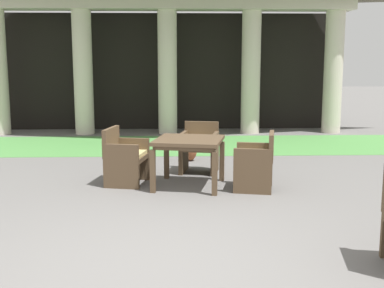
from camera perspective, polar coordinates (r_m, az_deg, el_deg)
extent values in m
plane|color=slate|center=(4.49, -4.08, -14.36)|extent=(60.00, 60.00, 0.00)
cylinder|color=beige|center=(12.63, -12.28, 7.91)|extent=(0.47, 0.47, 3.00)
cylinder|color=beige|center=(12.43, -2.81, 8.09)|extent=(0.47, 0.47, 3.00)
cylinder|color=beige|center=(12.57, 6.70, 8.05)|extent=(0.47, 0.47, 3.00)
cylinder|color=beige|center=(13.04, 15.76, 7.81)|extent=(0.47, 0.47, 3.00)
cube|color=beige|center=(12.49, -2.87, 15.54)|extent=(9.03, 0.70, 0.24)
cube|color=black|center=(13.33, -2.76, 8.19)|extent=(8.83, 0.16, 3.00)
cube|color=#519347|center=(10.81, -2.87, -0.11)|extent=(11.23, 2.56, 0.01)
cube|color=brown|center=(7.18, -0.35, 0.42)|extent=(1.10, 1.10, 0.05)
cube|color=brown|center=(7.19, -0.35, 0.02)|extent=(1.01, 1.01, 0.05)
cube|color=brown|center=(6.93, -4.49, -3.13)|extent=(0.08, 0.08, 0.60)
cube|color=brown|center=(6.77, 2.59, -3.41)|extent=(0.08, 0.08, 0.60)
cube|color=brown|center=(7.75, -2.91, -1.75)|extent=(0.08, 0.08, 0.60)
cube|color=brown|center=(7.60, 3.42, -1.97)|extent=(0.08, 0.08, 0.60)
cube|color=brown|center=(7.45, -7.40, -1.58)|extent=(0.64, 0.71, 0.07)
cube|color=#E0CC7F|center=(7.44, -7.41, -1.13)|extent=(0.59, 0.65, 0.05)
cube|color=brown|center=(7.48, -9.19, 0.29)|extent=(0.19, 0.62, 0.41)
cube|color=brown|center=(7.73, -6.76, -1.67)|extent=(0.52, 0.17, 0.64)
cube|color=brown|center=(7.19, -8.07, -2.55)|extent=(0.52, 0.17, 0.64)
cube|color=brown|center=(7.69, -5.10, -2.80)|extent=(0.07, 0.07, 0.35)
cube|color=brown|center=(7.17, -6.26, -3.74)|extent=(0.07, 0.07, 0.35)
cube|color=brown|center=(7.82, -8.38, -2.65)|extent=(0.07, 0.07, 0.35)
cube|color=brown|center=(7.31, -9.76, -3.56)|extent=(0.07, 0.07, 0.35)
cube|color=brown|center=(7.13, 7.03, -2.05)|extent=(0.63, 0.65, 0.07)
cube|color=#E0CC7F|center=(7.11, 7.04, -1.58)|extent=(0.58, 0.60, 0.05)
cube|color=brown|center=(7.08, 9.02, -0.28)|extent=(0.17, 0.56, 0.39)
cube|color=brown|center=(6.89, 6.90, -3.12)|extent=(0.52, 0.17, 0.63)
cube|color=brown|center=(7.39, 7.12, -2.25)|extent=(0.52, 0.17, 0.63)
cube|color=brown|center=(6.94, 4.95, -4.13)|extent=(0.07, 0.07, 0.36)
cube|color=brown|center=(7.43, 5.29, -3.23)|extent=(0.07, 0.07, 0.36)
cube|color=brown|center=(6.92, 8.82, -4.26)|extent=(0.07, 0.07, 0.36)
cube|color=brown|center=(7.41, 8.90, -3.34)|extent=(0.07, 0.07, 0.36)
cube|color=brown|center=(8.13, 0.82, -0.39)|extent=(0.66, 0.65, 0.07)
cube|color=#E0CC7F|center=(8.12, 0.82, 0.02)|extent=(0.61, 0.60, 0.05)
cube|color=brown|center=(8.34, 1.10, 1.36)|extent=(0.56, 0.18, 0.36)
cube|color=brown|center=(8.11, 2.64, -1.05)|extent=(0.17, 0.55, 0.66)
cube|color=brown|center=(8.19, -0.98, -0.93)|extent=(0.17, 0.55, 0.66)
cube|color=brown|center=(7.89, 2.35, -2.36)|extent=(0.07, 0.07, 0.38)
cube|color=brown|center=(7.98, -1.26, -2.23)|extent=(0.07, 0.07, 0.38)
cube|color=brown|center=(8.37, 2.79, -1.67)|extent=(0.07, 0.07, 0.38)
cube|color=brown|center=(8.45, -0.61, -1.56)|extent=(0.07, 0.07, 0.38)
cube|color=brown|center=(5.05, 21.00, -10.00)|extent=(0.07, 0.07, 0.37)
ellipsoid|color=brown|center=(9.11, -0.29, -0.76)|extent=(0.27, 0.27, 0.37)
sphere|color=brown|center=(9.08, -0.29, 0.63)|extent=(0.08, 0.08, 0.08)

